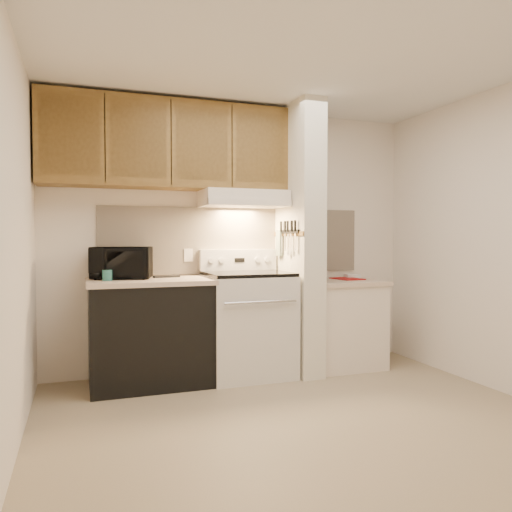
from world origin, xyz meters
name	(u,v)px	position (x,y,z in m)	size (l,w,h in m)	color
floor	(300,418)	(0.00, 0.00, 0.00)	(3.60, 3.60, 0.00)	tan
ceiling	(302,56)	(0.00, 0.00, 2.50)	(3.60, 3.60, 0.00)	white
wall_back	(236,239)	(0.00, 1.50, 1.25)	(3.60, 0.02, 2.50)	white
wall_left	(13,240)	(-1.80, 0.00, 1.25)	(0.02, 3.00, 2.50)	white
wall_right	(503,239)	(1.80, 0.00, 1.25)	(0.02, 3.00, 2.50)	white
backsplash	(237,241)	(0.00, 1.49, 1.24)	(2.60, 0.02, 0.63)	#F4DEC2
range_body	(248,326)	(0.00, 1.16, 0.46)	(0.76, 0.65, 0.92)	silver
oven_window	(260,327)	(0.00, 0.84, 0.50)	(0.50, 0.01, 0.30)	black
oven_handle	(261,302)	(0.00, 0.80, 0.72)	(0.02, 0.02, 0.65)	silver
cooktop	(248,274)	(0.00, 1.16, 0.94)	(0.74, 0.64, 0.03)	black
range_backguard	(238,260)	(0.00, 1.44, 1.05)	(0.76, 0.08, 0.20)	silver
range_display	(240,260)	(0.00, 1.40, 1.05)	(0.10, 0.01, 0.04)	black
range_knob_left_outer	(211,260)	(-0.28, 1.40, 1.05)	(0.05, 0.05, 0.02)	silver
range_knob_left_inner	(222,260)	(-0.18, 1.40, 1.05)	(0.05, 0.05, 0.02)	silver
range_knob_right_inner	(257,260)	(0.18, 1.40, 1.05)	(0.05, 0.05, 0.02)	silver
range_knob_right_outer	(267,260)	(0.28, 1.40, 1.05)	(0.05, 0.05, 0.02)	silver
dishwasher_front	(150,334)	(-0.88, 1.17, 0.43)	(1.00, 0.63, 0.87)	black
left_countertop	(150,281)	(-0.88, 1.17, 0.89)	(1.04, 0.67, 0.04)	beige
spoon_rest	(166,277)	(-0.72, 1.29, 0.92)	(0.23, 0.07, 0.02)	black
teal_jar	(107,275)	(-1.23, 1.13, 0.95)	(0.08, 0.08, 0.09)	#2A7069
outlet	(188,255)	(-0.48, 1.48, 1.10)	(0.08, 0.01, 0.12)	white
microwave	(122,263)	(-1.10, 1.31, 1.05)	(0.49, 0.33, 0.27)	black
partition_pillar	(299,239)	(0.51, 1.15, 1.25)	(0.22, 0.70, 2.50)	white
pillar_trim	(288,234)	(0.39, 1.15, 1.30)	(0.01, 0.70, 0.04)	brown
knife_strip	(289,232)	(0.39, 1.10, 1.32)	(0.02, 0.42, 0.04)	black
knife_blade_a	(295,243)	(0.38, 0.94, 1.22)	(0.01, 0.04, 0.16)	silver
knife_handle_a	(295,226)	(0.38, 0.94, 1.37)	(0.02, 0.02, 0.10)	black
knife_blade_b	(291,244)	(0.38, 1.03, 1.21)	(0.01, 0.04, 0.18)	silver
knife_handle_b	(292,226)	(0.38, 1.01, 1.37)	(0.02, 0.02, 0.10)	black
knife_blade_c	(288,245)	(0.38, 1.09, 1.20)	(0.01, 0.04, 0.20)	silver
knife_handle_c	(288,226)	(0.38, 1.11, 1.37)	(0.02, 0.02, 0.10)	black
knife_blade_d	(285,242)	(0.38, 1.17, 1.22)	(0.01, 0.04, 0.16)	silver
knife_handle_d	(285,226)	(0.38, 1.17, 1.37)	(0.02, 0.02, 0.10)	black
knife_blade_e	(281,243)	(0.38, 1.27, 1.21)	(0.01, 0.04, 0.18)	silver
knife_handle_e	(281,227)	(0.38, 1.27, 1.37)	(0.02, 0.02, 0.10)	black
oven_mitt	(279,243)	(0.38, 1.32, 1.21)	(0.03, 0.10, 0.25)	gray
right_cab_base	(342,325)	(0.97, 1.15, 0.40)	(0.70, 0.60, 0.81)	white
right_countertop	(342,282)	(0.97, 1.15, 0.83)	(0.74, 0.64, 0.04)	beige
red_folder	(347,279)	(1.07, 1.22, 0.86)	(0.23, 0.31, 0.01)	#9E1313
white_box	(352,276)	(1.19, 1.33, 0.87)	(0.15, 0.10, 0.04)	white
range_hood	(243,199)	(0.00, 1.28, 1.62)	(0.78, 0.44, 0.15)	white
hood_lip	(251,202)	(0.00, 1.07, 1.58)	(0.78, 0.04, 0.06)	white
upper_cabinets	(168,145)	(-0.69, 1.32, 2.08)	(2.18, 0.33, 0.77)	brown
cab_door_a	(70,136)	(-1.51, 1.17, 2.08)	(0.46, 0.01, 0.63)	brown
cab_gap_a	(105,138)	(-1.23, 1.16, 2.08)	(0.01, 0.01, 0.73)	black
cab_door_b	(139,140)	(-0.96, 1.17, 2.08)	(0.46, 0.01, 0.63)	brown
cab_gap_b	(171,142)	(-0.69, 1.16, 2.08)	(0.01, 0.01, 0.73)	black
cab_door_c	(202,144)	(-0.42, 1.17, 2.08)	(0.46, 0.01, 0.63)	brown
cab_gap_c	(232,146)	(-0.14, 1.16, 2.08)	(0.01, 0.01, 0.73)	black
cab_door_d	(260,148)	(0.13, 1.17, 2.08)	(0.46, 0.01, 0.63)	brown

